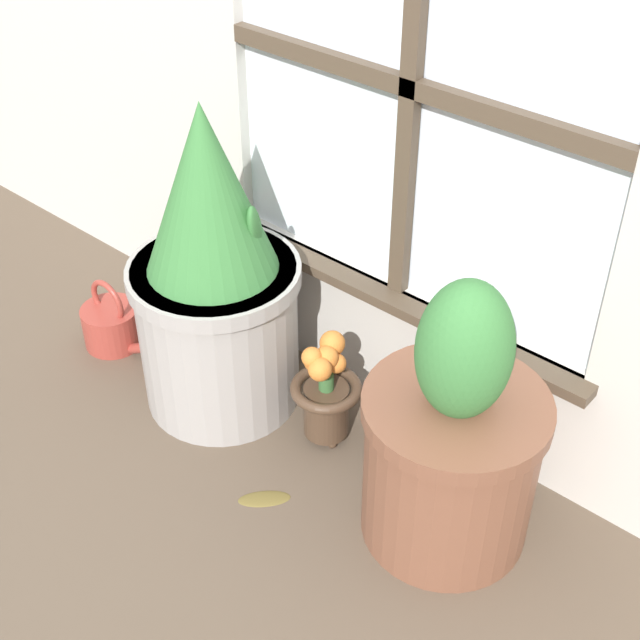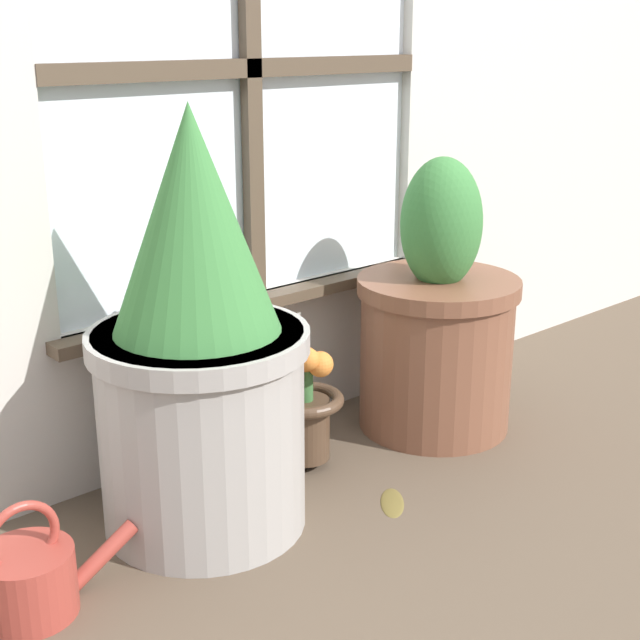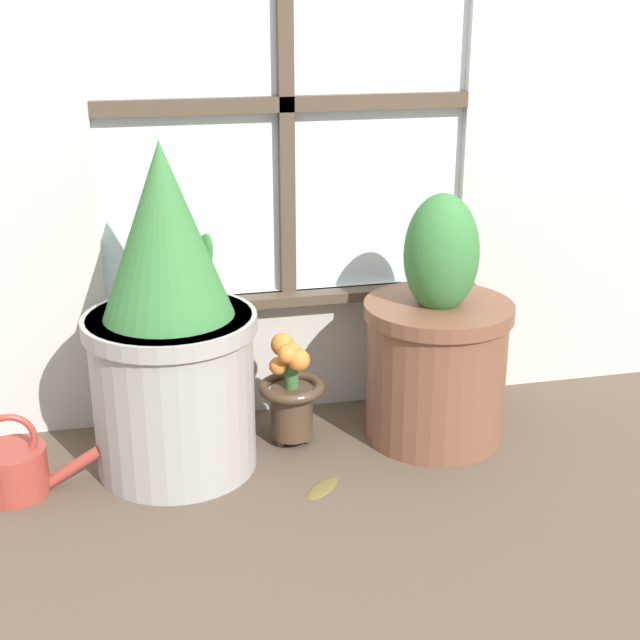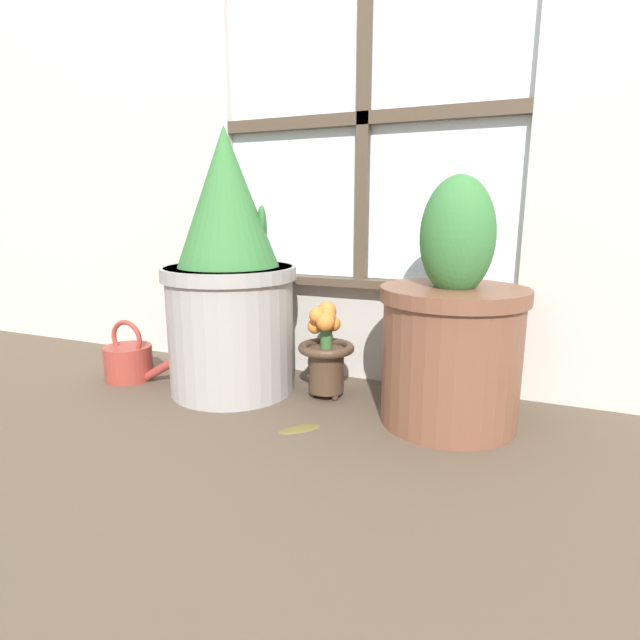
% 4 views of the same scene
% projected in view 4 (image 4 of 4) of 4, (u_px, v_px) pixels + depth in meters
% --- Properties ---
extents(ground_plane, '(10.00, 10.00, 0.00)m').
position_uv_depth(ground_plane, '(288.00, 445.00, 1.12)').
color(ground_plane, brown).
extents(potted_plant_left, '(0.38, 0.38, 0.74)m').
position_uv_depth(potted_plant_left, '(229.00, 279.00, 1.40)').
color(potted_plant_left, '#9E9993').
rests_on(potted_plant_left, ground_plane).
extents(potted_plant_right, '(0.35, 0.35, 0.60)m').
position_uv_depth(potted_plant_right, '(452.00, 331.00, 1.20)').
color(potted_plant_right, brown).
rests_on(potted_plant_right, ground_plane).
extents(flower_vase, '(0.16, 0.16, 0.27)m').
position_uv_depth(flower_vase, '(326.00, 350.00, 1.38)').
color(flower_vase, '#473323').
rests_on(flower_vase, ground_plane).
extents(watering_can, '(0.26, 0.14, 0.19)m').
position_uv_depth(watering_can, '(130.00, 361.00, 1.55)').
color(watering_can, '#99382D').
rests_on(watering_can, ground_plane).
extents(fallen_leaf, '(0.11, 0.11, 0.01)m').
position_uv_depth(fallen_leaf, '(300.00, 428.00, 1.20)').
color(fallen_leaf, brown).
rests_on(fallen_leaf, ground_plane).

